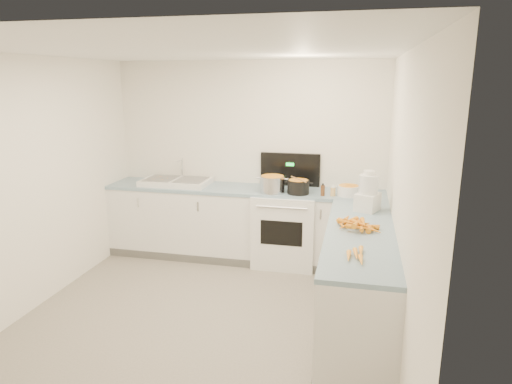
% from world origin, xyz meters
% --- Properties ---
extents(floor, '(3.50, 4.00, 0.00)m').
position_xyz_m(floor, '(0.00, 0.00, 0.00)').
color(floor, gray).
rests_on(floor, ground).
extents(ceiling, '(3.50, 4.00, 0.00)m').
position_xyz_m(ceiling, '(0.00, 0.00, 2.50)').
color(ceiling, white).
rests_on(ceiling, ground).
extents(wall_back, '(3.50, 0.00, 2.50)m').
position_xyz_m(wall_back, '(0.00, 2.00, 1.25)').
color(wall_back, white).
rests_on(wall_back, ground).
extents(wall_front, '(3.50, 0.00, 2.50)m').
position_xyz_m(wall_front, '(0.00, -2.00, 1.25)').
color(wall_front, white).
rests_on(wall_front, ground).
extents(wall_left, '(0.00, 4.00, 2.50)m').
position_xyz_m(wall_left, '(-1.75, 0.00, 1.25)').
color(wall_left, white).
rests_on(wall_left, ground).
extents(wall_right, '(0.00, 4.00, 2.50)m').
position_xyz_m(wall_right, '(1.75, 0.00, 1.25)').
color(wall_right, white).
rests_on(wall_right, ground).
extents(counter_back, '(3.50, 0.62, 0.94)m').
position_xyz_m(counter_back, '(0.00, 1.70, 0.47)').
color(counter_back, white).
rests_on(counter_back, ground).
extents(counter_right, '(0.62, 2.20, 0.94)m').
position_xyz_m(counter_right, '(1.45, 0.30, 0.47)').
color(counter_right, white).
rests_on(counter_right, ground).
extents(stove, '(0.76, 0.65, 1.36)m').
position_xyz_m(stove, '(0.55, 1.69, 0.47)').
color(stove, white).
rests_on(stove, ground).
extents(sink, '(0.86, 0.52, 0.31)m').
position_xyz_m(sink, '(-0.90, 1.70, 0.98)').
color(sink, white).
rests_on(sink, counter_back).
extents(steel_pot, '(0.38, 0.38, 0.22)m').
position_xyz_m(steel_pot, '(0.40, 1.56, 1.03)').
color(steel_pot, silver).
rests_on(steel_pot, stove).
extents(black_pot, '(0.34, 0.34, 0.19)m').
position_xyz_m(black_pot, '(0.71, 1.56, 1.01)').
color(black_pot, black).
rests_on(black_pot, stove).
extents(wooden_spoon, '(0.23, 0.30, 0.02)m').
position_xyz_m(wooden_spoon, '(0.71, 1.56, 1.12)').
color(wooden_spoon, '#AD7A47').
rests_on(wooden_spoon, black_pot).
extents(mixing_bowl, '(0.29, 0.29, 0.12)m').
position_xyz_m(mixing_bowl, '(1.30, 1.61, 1.00)').
color(mixing_bowl, white).
rests_on(mixing_bowl, counter_back).
extents(extract_bottle, '(0.05, 0.05, 0.12)m').
position_xyz_m(extract_bottle, '(1.01, 1.53, 1.00)').
color(extract_bottle, '#593319').
rests_on(extract_bottle, counter_back).
extents(spice_jar, '(0.06, 0.06, 0.10)m').
position_xyz_m(spice_jar, '(1.12, 1.55, 0.99)').
color(spice_jar, '#E5B266').
rests_on(spice_jar, counter_back).
extents(food_processor, '(0.29, 0.31, 0.42)m').
position_xyz_m(food_processor, '(1.51, 1.01, 1.12)').
color(food_processor, white).
rests_on(food_processor, counter_right).
extents(carrot_pile, '(0.42, 0.37, 0.09)m').
position_xyz_m(carrot_pile, '(1.41, 0.39, 0.98)').
color(carrot_pile, orange).
rests_on(carrot_pile, counter_right).
extents(peeled_carrots, '(0.14, 0.36, 0.04)m').
position_xyz_m(peeled_carrots, '(1.42, -0.34, 0.96)').
color(peeled_carrots, '#FF9D26').
rests_on(peeled_carrots, counter_right).
extents(peelings, '(0.19, 0.23, 0.01)m').
position_xyz_m(peelings, '(-1.12, 1.65, 1.02)').
color(peelings, tan).
rests_on(peelings, sink).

